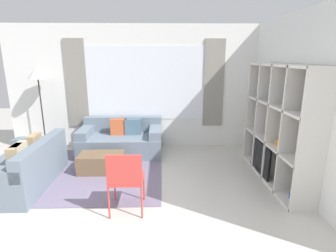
{
  "coord_description": "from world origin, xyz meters",
  "views": [
    {
      "loc": [
        0.35,
        -2.67,
        2.01
      ],
      "look_at": [
        0.46,
        1.74,
        0.85
      ],
      "focal_mm": 28.0,
      "sensor_mm": 36.0,
      "label": 1
    }
  ],
  "objects_px": {
    "couch_side": "(24,168)",
    "floor_lamp": "(38,77)",
    "couch_main": "(122,141)",
    "folding_chair": "(126,177)",
    "shelving_unit": "(279,126)",
    "ottoman": "(102,163)"
  },
  "relations": [
    {
      "from": "shelving_unit",
      "to": "ottoman",
      "type": "bearing_deg",
      "value": 173.51
    },
    {
      "from": "couch_main",
      "to": "couch_side",
      "type": "height_order",
      "value": "same"
    },
    {
      "from": "shelving_unit",
      "to": "folding_chair",
      "type": "distance_m",
      "value": 2.61
    },
    {
      "from": "couch_main",
      "to": "floor_lamp",
      "type": "height_order",
      "value": "floor_lamp"
    },
    {
      "from": "couch_main",
      "to": "couch_side",
      "type": "xyz_separation_m",
      "value": [
        -1.35,
        -1.43,
        0.01
      ]
    },
    {
      "from": "shelving_unit",
      "to": "folding_chair",
      "type": "xyz_separation_m",
      "value": [
        -2.39,
        -0.97,
        -0.41
      ]
    },
    {
      "from": "couch_main",
      "to": "ottoman",
      "type": "height_order",
      "value": "couch_main"
    },
    {
      "from": "folding_chair",
      "to": "floor_lamp",
      "type": "bearing_deg",
      "value": -49.52
    },
    {
      "from": "couch_side",
      "to": "ottoman",
      "type": "height_order",
      "value": "couch_side"
    },
    {
      "from": "floor_lamp",
      "to": "ottoman",
      "type": "bearing_deg",
      "value": -37.69
    },
    {
      "from": "shelving_unit",
      "to": "couch_side",
      "type": "height_order",
      "value": "shelving_unit"
    },
    {
      "from": "couch_side",
      "to": "floor_lamp",
      "type": "xyz_separation_m",
      "value": [
        -0.35,
        1.62,
        1.33
      ]
    },
    {
      "from": "shelving_unit",
      "to": "floor_lamp",
      "type": "xyz_separation_m",
      "value": [
        -4.47,
        1.48,
        0.7
      ]
    },
    {
      "from": "couch_main",
      "to": "folding_chair",
      "type": "xyz_separation_m",
      "value": [
        0.39,
        -2.25,
        0.23
      ]
    },
    {
      "from": "couch_main",
      "to": "folding_chair",
      "type": "height_order",
      "value": "folding_chair"
    },
    {
      "from": "couch_main",
      "to": "floor_lamp",
      "type": "distance_m",
      "value": 2.17
    },
    {
      "from": "shelving_unit",
      "to": "couch_main",
      "type": "bearing_deg",
      "value": 155.19
    },
    {
      "from": "couch_side",
      "to": "floor_lamp",
      "type": "distance_m",
      "value": 2.13
    },
    {
      "from": "ottoman",
      "to": "floor_lamp",
      "type": "height_order",
      "value": "floor_lamp"
    },
    {
      "from": "folding_chair",
      "to": "shelving_unit",
      "type": "bearing_deg",
      "value": -157.86
    },
    {
      "from": "couch_side",
      "to": "floor_lamp",
      "type": "bearing_deg",
      "value": -167.97
    },
    {
      "from": "couch_side",
      "to": "ottoman",
      "type": "relative_size",
      "value": 2.04
    }
  ]
}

